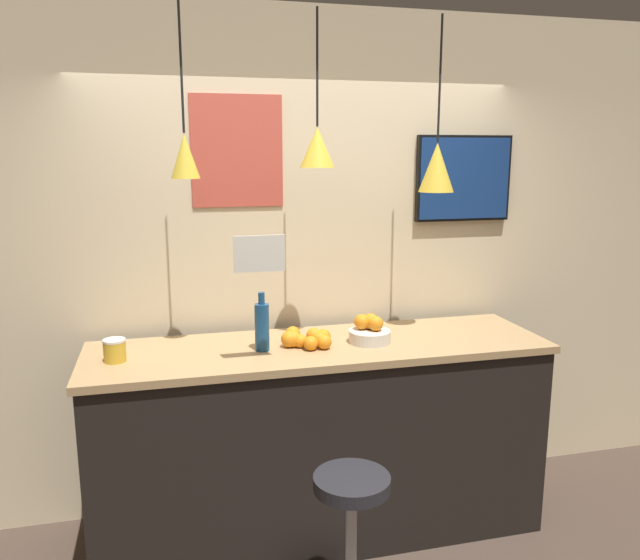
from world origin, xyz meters
TOP-DOWN VIEW (x-y plane):
  - back_wall at (0.00, 1.08)m, footprint 8.00×0.06m
  - service_counter at (0.00, 0.63)m, footprint 2.45×0.70m
  - bar_stool at (-0.04, -0.10)m, footprint 0.44×0.44m
  - fruit_bowl at (0.27, 0.61)m, footprint 0.23×0.23m
  - orange_pile at (-0.07, 0.61)m, footprint 0.27×0.26m
  - juice_bottle at (-0.32, 0.60)m, footprint 0.07×0.07m
  - spread_jar at (-1.04, 0.60)m, footprint 0.11×0.11m
  - pendant_lamp_left at (-0.66, 0.68)m, footprint 0.14×0.14m
  - pendant_lamp_middle at (0.00, 0.68)m, footprint 0.18×0.18m
  - pendant_lamp_right at (0.66, 0.68)m, footprint 0.19×0.19m
  - mounted_tv at (1.00, 1.03)m, footprint 0.61×0.04m
  - hanging_menu_board at (-0.36, 0.36)m, footprint 0.24×0.01m
  - wall_poster at (-0.37, 1.05)m, footprint 0.51×0.01m

SIDE VIEW (x-z plane):
  - bar_stool at x=-0.04m, z-range 0.08..0.80m
  - service_counter at x=0.00m, z-range 0.00..1.10m
  - orange_pile at x=-0.07m, z-range 1.09..1.18m
  - spread_jar at x=-1.04m, z-range 1.10..1.21m
  - fruit_bowl at x=0.27m, z-range 1.08..1.24m
  - juice_bottle at x=-0.32m, z-range 1.07..1.38m
  - back_wall at x=0.00m, z-range 0.00..2.90m
  - hanging_menu_board at x=-0.36m, z-range 1.56..1.73m
  - mounted_tv at x=1.00m, z-range 1.69..2.20m
  - pendant_lamp_right at x=0.66m, z-range 1.57..2.48m
  - pendant_lamp_left at x=-0.66m, z-range 1.68..2.50m
  - wall_poster at x=-0.37m, z-range 1.80..2.41m
  - pendant_lamp_middle at x=0.00m, z-range 1.74..2.52m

